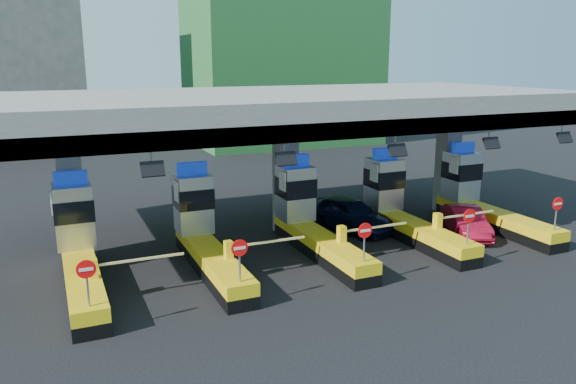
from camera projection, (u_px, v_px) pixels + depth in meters
name	position (u px, v px, depth m)	size (l,w,h in m)	color
ground	(311.00, 249.00, 25.86)	(120.00, 120.00, 0.00)	black
toll_canopy	(287.00, 111.00, 26.99)	(28.00, 12.09, 7.00)	slate
toll_lane_far_left	(78.00, 247.00, 21.91)	(4.43, 8.00, 4.16)	black
toll_lane_left	(203.00, 232.00, 23.85)	(4.43, 8.00, 4.16)	black
toll_lane_center	(309.00, 219.00, 25.79)	(4.43, 8.00, 4.16)	black
toll_lane_right	(400.00, 208.00, 27.73)	(4.43, 8.00, 4.16)	black
toll_lane_far_right	(479.00, 198.00, 29.66)	(4.43, 8.00, 4.16)	black
bg_building_scaffold	(281.00, 2.00, 55.78)	(18.00, 12.00, 28.00)	#1E5926
van	(349.00, 214.00, 28.60)	(2.03, 5.05, 1.72)	black
red_car	(466.00, 222.00, 27.79)	(1.49, 4.28, 1.41)	maroon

